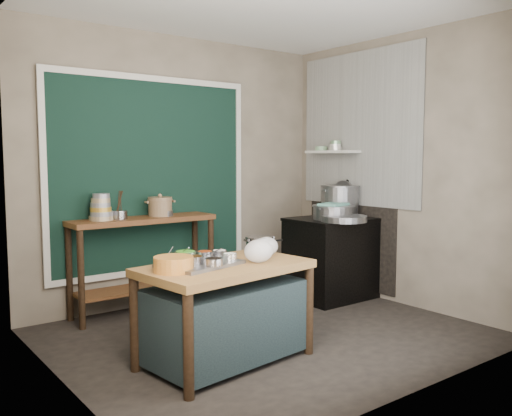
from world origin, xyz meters
TOP-DOWN VIEW (x-y plane):
  - floor at (0.00, 0.00)m, footprint 3.50×3.00m
  - back_wall at (0.00, 1.51)m, footprint 3.50×0.02m
  - left_wall at (-1.76, 0.00)m, footprint 0.02×3.00m
  - right_wall at (1.76, 0.00)m, footprint 0.02×3.00m
  - ceiling at (0.00, 0.00)m, footprint 3.50×3.00m
  - curtain_panel at (-0.35, 1.47)m, footprint 2.10×0.02m
  - curtain_frame at (-0.35, 1.46)m, footprint 2.22×0.03m
  - tile_panel at (1.74, 0.55)m, footprint 0.02×1.70m
  - soot_patch at (1.74, 0.65)m, footprint 0.01×1.30m
  - wall_shelf at (1.63, 0.85)m, footprint 0.22×0.70m
  - prep_table at (-0.65, -0.31)m, footprint 1.32×0.86m
  - back_counter at (-0.55, 1.28)m, footprint 1.45×0.40m
  - stove_block at (1.35, 0.55)m, footprint 0.90×0.68m
  - stove_top at (1.35, 0.55)m, footprint 0.92×0.69m
  - condiment_tray at (-0.83, -0.25)m, footprint 0.64×0.52m
  - condiment_bowls at (-0.86, -0.21)m, footprint 0.57×0.45m
  - yellow_basin at (-1.09, -0.31)m, footprint 0.32×0.32m
  - saucepan at (-0.14, -0.05)m, footprint 0.24×0.24m
  - plastic_bag_a at (-0.42, -0.41)m, footprint 0.29×0.27m
  - plastic_bag_b at (-0.21, -0.24)m, footprint 0.26×0.24m
  - bowl_stack at (-0.97, 1.29)m, footprint 0.22×0.22m
  - utensil_cup at (-0.79, 1.27)m, footprint 0.15×0.15m
  - ceramic_crock at (-0.36, 1.28)m, footprint 0.29×0.29m
  - wide_bowl at (-0.34, 1.28)m, footprint 0.29×0.29m
  - stock_pot at (1.52, 0.62)m, footprint 0.50×0.50m
  - pot_lid at (1.63, 0.63)m, footprint 0.15×0.42m
  - steamer at (1.26, 0.45)m, footprint 0.48×0.48m
  - green_cloth at (1.26, 0.45)m, footprint 0.34×0.29m
  - shallow_pan at (1.20, 0.24)m, footprint 0.59×0.59m
  - shelf_bowl_stack at (1.63, 0.80)m, footprint 0.14×0.14m
  - shelf_bowl_green at (1.63, 1.04)m, footprint 0.18×0.18m

SIDE VIEW (x-z plane):
  - floor at x=0.00m, z-range -0.02..0.00m
  - prep_table at x=-0.65m, z-range 0.00..0.75m
  - stove_block at x=1.35m, z-range 0.00..0.85m
  - back_counter at x=-0.55m, z-range 0.00..0.95m
  - soot_patch at x=1.74m, z-range 0.05..1.35m
  - condiment_tray at x=-0.83m, z-range 0.75..0.78m
  - yellow_basin at x=-1.09m, z-range 0.75..0.86m
  - condiment_bowls at x=-0.86m, z-range 0.77..0.84m
  - saucepan at x=-0.14m, z-range 0.75..0.88m
  - plastic_bag_b at x=-0.21m, z-range 0.75..0.90m
  - plastic_bag_a at x=-0.42m, z-range 0.75..0.92m
  - stove_top at x=1.35m, z-range 0.85..0.88m
  - shallow_pan at x=1.20m, z-range 0.88..0.94m
  - steamer at x=1.26m, z-range 0.88..1.03m
  - wide_bowl at x=-0.34m, z-range 0.95..1.01m
  - utensil_cup at x=-0.79m, z-range 0.95..1.03m
  - ceramic_crock at x=-0.36m, z-range 0.95..1.12m
  - green_cloth at x=1.26m, z-range 1.03..1.05m
  - stock_pot at x=1.52m, z-range 0.88..1.23m
  - bowl_stack at x=-0.97m, z-range 0.93..1.19m
  - pot_lid at x=1.63m, z-range 0.88..1.28m
  - curtain_panel at x=-0.35m, z-range 0.40..2.30m
  - curtain_frame at x=-0.35m, z-range 0.34..2.36m
  - back_wall at x=0.00m, z-range 0.00..2.80m
  - left_wall at x=-1.76m, z-range 0.00..2.80m
  - right_wall at x=1.76m, z-range 0.00..2.80m
  - wall_shelf at x=1.63m, z-range 1.59..1.61m
  - shelf_bowl_green at x=1.63m, z-range 1.61..1.66m
  - shelf_bowl_stack at x=1.63m, z-range 1.61..1.72m
  - tile_panel at x=1.74m, z-range 1.00..2.70m
  - ceiling at x=0.00m, z-range 2.80..2.82m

